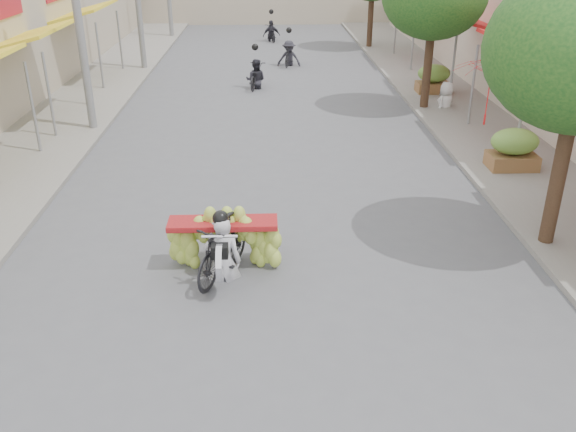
% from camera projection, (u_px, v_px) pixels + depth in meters
% --- Properties ---
extents(ground, '(120.00, 120.00, 0.00)m').
position_uv_depth(ground, '(275.00, 392.00, 8.23)').
color(ground, '#515256').
rests_on(ground, ground).
extents(sidewalk_left, '(4.00, 60.00, 0.12)m').
position_uv_depth(sidewalk_left, '(69.00, 104.00, 21.52)').
color(sidewalk_left, gray).
rests_on(sidewalk_left, ground).
extents(sidewalk_right, '(4.00, 60.00, 0.12)m').
position_uv_depth(sidewalk_right, '(461.00, 100.00, 21.99)').
color(sidewalk_right, gray).
rests_on(sidewalk_right, ground).
extents(produce_crate_mid, '(1.20, 0.88, 1.16)m').
position_uv_depth(produce_crate_mid, '(514.00, 146.00, 15.36)').
color(produce_crate_mid, brown).
rests_on(produce_crate_mid, ground).
extents(produce_crate_far, '(1.20, 0.88, 1.16)m').
position_uv_depth(produce_crate_far, '(434.00, 76.00, 22.59)').
color(produce_crate_far, brown).
rests_on(produce_crate_far, ground).
extents(banana_motorbike, '(2.20, 1.96, 2.23)m').
position_uv_depth(banana_motorbike, '(222.00, 237.00, 10.78)').
color(banana_motorbike, black).
rests_on(banana_motorbike, ground).
extents(market_umbrella, '(2.61, 2.61, 1.88)m').
position_uv_depth(market_umbrella, '(494.00, 58.00, 16.33)').
color(market_umbrella, red).
rests_on(market_umbrella, ground).
extents(pedestrian, '(0.95, 0.92, 1.69)m').
position_uv_depth(pedestrian, '(448.00, 82.00, 20.68)').
color(pedestrian, silver).
rests_on(pedestrian, ground).
extents(bg_motorbike_a, '(0.92, 1.71, 1.95)m').
position_uv_depth(bg_motorbike_a, '(256.00, 69.00, 23.65)').
color(bg_motorbike_a, black).
rests_on(bg_motorbike_a, ground).
extents(bg_motorbike_b, '(1.15, 1.80, 1.95)m').
position_uv_depth(bg_motorbike_b, '(289.00, 47.00, 27.50)').
color(bg_motorbike_b, black).
rests_on(bg_motorbike_b, ground).
extents(bg_motorbike_c, '(1.06, 1.60, 1.95)m').
position_uv_depth(bg_motorbike_c, '(271.00, 26.00, 33.62)').
color(bg_motorbike_c, black).
rests_on(bg_motorbike_c, ground).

